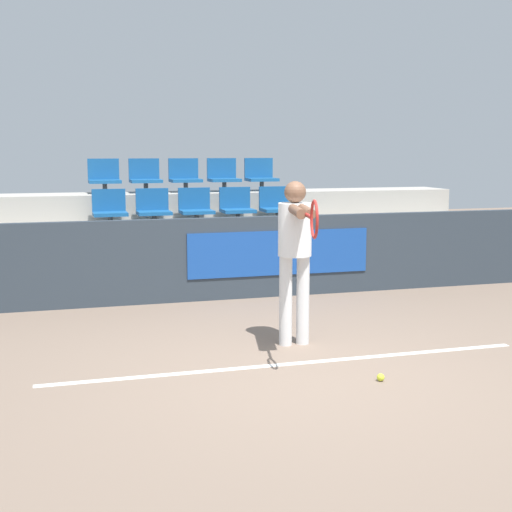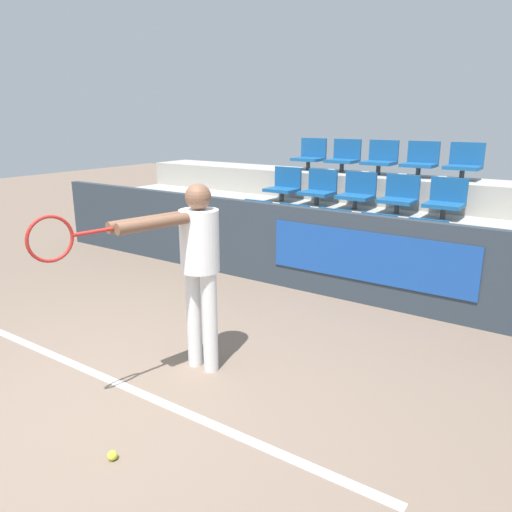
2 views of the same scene
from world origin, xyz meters
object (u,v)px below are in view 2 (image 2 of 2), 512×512
(stadium_chair_8, at_px, (399,196))
(stadium_chair_7, at_px, (357,192))
(stadium_chair_6, at_px, (319,189))
(stadium_chair_11, at_px, (344,157))
(tennis_ball, at_px, (112,455))
(stadium_chair_9, at_px, (446,200))
(stadium_chair_3, at_px, (374,237))
(stadium_chair_13, at_px, (420,161))
(stadium_chair_4, at_px, (424,244))
(stadium_chair_5, at_px, (284,185))
(stadium_chair_1, at_px, (290,225))
(stadium_chair_10, at_px, (310,155))
(stadium_chair_0, at_px, (254,220))
(stadium_chair_14, at_px, (464,163))
(stadium_chair_2, at_px, (330,231))
(tennis_player, at_px, (193,258))
(stadium_chair_12, at_px, (381,159))

(stadium_chair_8, bearing_deg, stadium_chair_7, 180.00)
(stadium_chair_6, bearing_deg, stadium_chair_11, 90.00)
(tennis_ball, bearing_deg, stadium_chair_9, 82.18)
(stadium_chair_3, bearing_deg, tennis_ball, -90.96)
(stadium_chair_6, bearing_deg, stadium_chair_9, 0.00)
(stadium_chair_6, height_order, stadium_chair_11, stadium_chair_11)
(stadium_chair_3, height_order, stadium_chair_13, stadium_chair_13)
(stadium_chair_4, distance_m, stadium_chair_5, 2.70)
(stadium_chair_1, height_order, stadium_chair_10, stadium_chair_10)
(stadium_chair_0, relative_size, stadium_chair_10, 1.00)
(stadium_chair_13, relative_size, stadium_chair_14, 1.00)
(stadium_chair_2, distance_m, stadium_chair_3, 0.63)
(tennis_ball, bearing_deg, stadium_chair_8, 89.20)
(tennis_player, bearing_deg, tennis_ball, -62.54)
(stadium_chair_12, bearing_deg, stadium_chair_4, -53.58)
(stadium_chair_0, distance_m, stadium_chair_6, 1.15)
(stadium_chair_3, xyz_separation_m, stadium_chair_10, (-1.89, 1.71, 0.85))
(stadium_chair_8, bearing_deg, stadium_chair_11, 145.88)
(stadium_chair_6, bearing_deg, stadium_chair_10, 126.42)
(stadium_chair_3, height_order, stadium_chair_12, stadium_chair_12)
(stadium_chair_4, distance_m, tennis_ball, 4.36)
(stadium_chair_13, bearing_deg, stadium_chair_11, 180.00)
(stadium_chair_8, relative_size, stadium_chair_9, 1.00)
(stadium_chair_14, bearing_deg, stadium_chair_3, -110.25)
(tennis_ball, bearing_deg, stadium_chair_13, 89.31)
(stadium_chair_2, height_order, stadium_chair_12, stadium_chair_12)
(stadium_chair_7, bearing_deg, stadium_chair_4, -34.12)
(stadium_chair_9, height_order, tennis_player, tennis_player)
(stadium_chair_14, distance_m, tennis_player, 4.87)
(stadium_chair_1, height_order, stadium_chair_9, stadium_chair_9)
(stadium_chair_2, bearing_deg, tennis_ball, -82.51)
(stadium_chair_9, relative_size, stadium_chair_11, 1.00)
(stadium_chair_0, distance_m, stadium_chair_4, 2.52)
(stadium_chair_7, relative_size, stadium_chair_10, 1.00)
(stadium_chair_3, bearing_deg, stadium_chair_12, 110.25)
(stadium_chair_3, bearing_deg, stadium_chair_4, 0.00)
(stadium_chair_1, relative_size, stadium_chair_14, 1.00)
(stadium_chair_3, height_order, tennis_ball, stadium_chair_3)
(stadium_chair_8, bearing_deg, stadium_chair_14, 53.58)
(stadium_chair_2, distance_m, stadium_chair_6, 1.15)
(stadium_chair_3, height_order, stadium_chair_14, stadium_chair_14)
(stadium_chair_1, distance_m, stadium_chair_8, 1.58)
(stadium_chair_6, distance_m, stadium_chair_13, 1.58)
(tennis_ball, bearing_deg, stadium_chair_0, 113.17)
(stadium_chair_1, relative_size, stadium_chair_2, 1.00)
(stadium_chair_13, bearing_deg, stadium_chair_7, -126.42)
(stadium_chair_3, distance_m, stadium_chair_7, 1.15)
(stadium_chair_3, bearing_deg, stadium_chair_9, 53.58)
(stadium_chair_1, relative_size, stadium_chair_3, 1.00)
(stadium_chair_5, bearing_deg, stadium_chair_11, 53.58)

